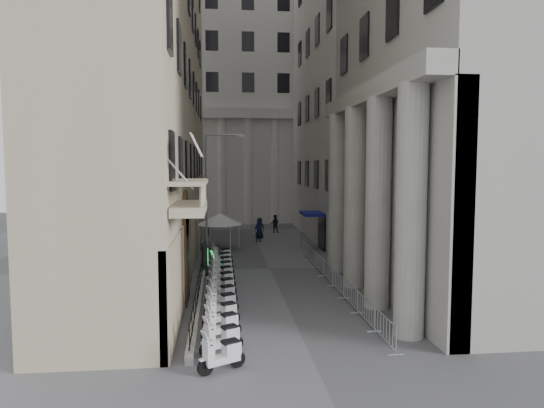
{
  "coord_description": "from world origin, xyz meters",
  "views": [
    {
      "loc": [
        -3.17,
        -12.22,
        6.89
      ],
      "look_at": [
        -0.12,
        16.49,
        4.5
      ],
      "focal_mm": 32.0,
      "sensor_mm": 36.0,
      "label": 1
    }
  ],
  "objects_px": {
    "scooter_0": "(222,371)",
    "street_lamp": "(211,185)",
    "info_kiosk": "(205,259)",
    "pedestrian_a": "(259,231)",
    "security_tent": "(216,219)",
    "pedestrian_b": "(275,224)"
  },
  "relations": [
    {
      "from": "scooter_0",
      "to": "street_lamp",
      "type": "relative_size",
      "value": 0.17
    },
    {
      "from": "info_kiosk",
      "to": "pedestrian_a",
      "type": "distance_m",
      "value": 12.97
    },
    {
      "from": "security_tent",
      "to": "pedestrian_a",
      "type": "bearing_deg",
      "value": 36.77
    },
    {
      "from": "scooter_0",
      "to": "pedestrian_a",
      "type": "distance_m",
      "value": 26.79
    },
    {
      "from": "security_tent",
      "to": "street_lamp",
      "type": "relative_size",
      "value": 0.4
    },
    {
      "from": "scooter_0",
      "to": "pedestrian_b",
      "type": "distance_m",
      "value": 32.77
    },
    {
      "from": "scooter_0",
      "to": "security_tent",
      "type": "height_order",
      "value": "security_tent"
    },
    {
      "from": "street_lamp",
      "to": "security_tent",
      "type": "bearing_deg",
      "value": 96.35
    },
    {
      "from": "scooter_0",
      "to": "info_kiosk",
      "type": "relative_size",
      "value": 0.78
    },
    {
      "from": "info_kiosk",
      "to": "pedestrian_a",
      "type": "xyz_separation_m",
      "value": [
        4.33,
        12.22,
        -0.02
      ]
    },
    {
      "from": "scooter_0",
      "to": "info_kiosk",
      "type": "xyz_separation_m",
      "value": [
        -1.02,
        14.34,
        0.97
      ]
    },
    {
      "from": "security_tent",
      "to": "pedestrian_b",
      "type": "distance_m",
      "value": 10.45
    },
    {
      "from": "pedestrian_a",
      "to": "pedestrian_b",
      "type": "xyz_separation_m",
      "value": [
        2.08,
        5.75,
        -0.04
      ]
    },
    {
      "from": "pedestrian_b",
      "to": "pedestrian_a",
      "type": "bearing_deg",
      "value": 78.84
    },
    {
      "from": "scooter_0",
      "to": "pedestrian_a",
      "type": "bearing_deg",
      "value": -34.57
    },
    {
      "from": "security_tent",
      "to": "scooter_0",
      "type": "bearing_deg",
      "value": -88.96
    },
    {
      "from": "scooter_0",
      "to": "street_lamp",
      "type": "xyz_separation_m",
      "value": [
        -0.66,
        18.89,
        5.39
      ]
    },
    {
      "from": "street_lamp",
      "to": "scooter_0",
      "type": "bearing_deg",
      "value": -79.02
    },
    {
      "from": "street_lamp",
      "to": "info_kiosk",
      "type": "bearing_deg",
      "value": -85.63
    },
    {
      "from": "street_lamp",
      "to": "info_kiosk",
      "type": "distance_m",
      "value": 6.35
    },
    {
      "from": "street_lamp",
      "to": "info_kiosk",
      "type": "xyz_separation_m",
      "value": [
        -0.37,
        -4.55,
        -4.42
      ]
    },
    {
      "from": "pedestrian_a",
      "to": "street_lamp",
      "type": "bearing_deg",
      "value": 84.4
    }
  ]
}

